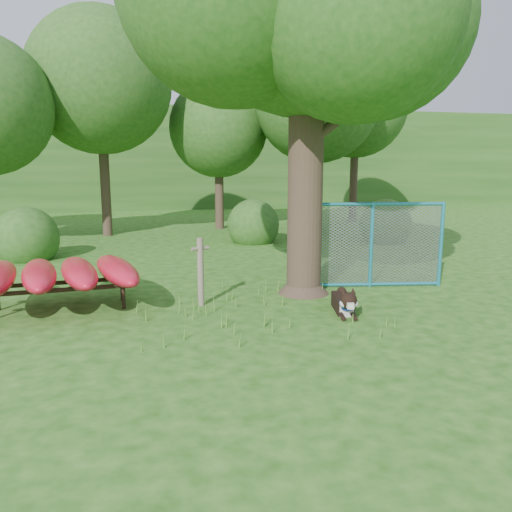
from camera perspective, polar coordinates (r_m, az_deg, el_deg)
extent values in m
plane|color=#1D4E0F|center=(8.39, 0.62, -8.25)|extent=(80.00, 80.00, 0.00)
cylinder|color=#35271D|center=(10.30, 5.70, 11.02)|extent=(0.81, 0.81, 5.60)
cone|color=#35271D|center=(10.58, 5.46, -2.76)|extent=(1.22, 1.22, 0.56)
sphere|color=#1F4F16|center=(11.71, 13.57, 24.58)|extent=(4.03, 4.03, 4.03)
sphere|color=#1F4F16|center=(9.45, 11.43, 25.36)|extent=(3.58, 3.58, 3.58)
cylinder|color=#35271D|center=(10.49, 9.52, 15.21)|extent=(1.59, 0.52, 1.19)
cylinder|color=#35271D|center=(10.51, 2.44, 17.79)|extent=(1.15, 0.95, 1.15)
cylinder|color=#675A4D|center=(9.59, -6.35, -1.83)|extent=(0.16, 0.16, 1.32)
cylinder|color=#675A4D|center=(9.51, -6.41, 0.86)|extent=(0.36, 0.19, 0.07)
cylinder|color=black|center=(9.74, -14.90, -4.62)|extent=(0.07, 0.07, 0.43)
cylinder|color=black|center=(10.33, -15.06, -3.78)|extent=(0.07, 0.07, 0.43)
cube|color=black|center=(9.71, -21.59, -3.65)|extent=(2.59, 0.24, 0.07)
cube|color=black|center=(10.30, -21.37, -2.85)|extent=(2.59, 0.24, 0.07)
ellipsoid|color=red|center=(9.98, -23.54, -1.99)|extent=(1.03, 2.65, 0.41)
ellipsoid|color=red|center=(9.93, -19.59, -1.78)|extent=(1.12, 2.66, 0.41)
ellipsoid|color=red|center=(9.92, -15.61, -1.56)|extent=(1.20, 2.66, 0.41)
cube|color=black|center=(9.47, 9.86, -5.35)|extent=(0.47, 0.85, 0.28)
cube|color=beige|center=(9.15, 10.25, -6.00)|extent=(0.28, 0.21, 0.25)
sphere|color=black|center=(8.89, 10.54, -5.03)|extent=(0.30, 0.30, 0.30)
cube|color=beige|center=(8.77, 10.71, -5.56)|extent=(0.15, 0.18, 0.10)
sphere|color=beige|center=(8.86, 9.98, -5.37)|extent=(0.14, 0.14, 0.14)
sphere|color=beige|center=(8.90, 11.14, -5.34)|extent=(0.14, 0.14, 0.14)
cone|color=black|center=(8.88, 10.01, -3.96)|extent=(0.15, 0.16, 0.14)
cone|color=black|center=(8.91, 11.03, -3.95)|extent=(0.11, 0.13, 0.14)
cylinder|color=black|center=(8.98, 9.79, -6.75)|extent=(0.16, 0.35, 0.08)
cylinder|color=black|center=(9.02, 11.09, -6.72)|extent=(0.16, 0.35, 0.08)
sphere|color=black|center=(9.86, 9.75, -4.01)|extent=(0.18, 0.18, 0.18)
torus|color=blue|center=(9.00, 10.42, -5.30)|extent=(0.30, 0.15, 0.29)
cylinder|color=teal|center=(10.91, 5.10, 1.19)|extent=(0.10, 0.10, 1.88)
cylinder|color=teal|center=(11.24, 13.04, 1.24)|extent=(0.10, 0.10, 1.88)
cylinder|color=teal|center=(11.77, 20.38, 1.26)|extent=(0.10, 0.10, 1.88)
cylinder|color=teal|center=(11.13, 13.23, 5.80)|extent=(3.10, 0.64, 0.07)
cylinder|color=teal|center=(11.41, 12.85, -3.17)|extent=(3.10, 0.64, 0.07)
plane|color=gray|center=(11.24, 13.04, 1.24)|extent=(3.08, 0.57, 3.13)
cylinder|color=#4F832B|center=(9.29, 11.13, -5.98)|extent=(0.02, 0.02, 0.19)
sphere|color=gold|center=(9.27, 11.15, -5.42)|extent=(0.03, 0.03, 0.03)
sphere|color=gold|center=(9.29, 11.33, -5.31)|extent=(0.03, 0.03, 0.03)
sphere|color=gold|center=(9.28, 10.92, -5.44)|extent=(0.03, 0.03, 0.03)
sphere|color=gold|center=(9.25, 11.33, -5.45)|extent=(0.03, 0.03, 0.03)
sphere|color=gold|center=(9.24, 11.09, -5.40)|extent=(0.03, 0.03, 0.03)
cylinder|color=#35271D|center=(19.73, -16.96, 9.85)|extent=(0.36, 0.36, 5.25)
sphere|color=#234F19|center=(19.94, -17.44, 18.49)|extent=(5.20, 5.20, 5.20)
cylinder|color=#35271D|center=(21.00, -4.23, 8.38)|extent=(0.36, 0.36, 3.85)
sphere|color=#234F19|center=(21.04, -4.32, 14.37)|extent=(4.00, 4.00, 4.00)
cylinder|color=#35271D|center=(19.96, 6.83, 9.53)|extent=(0.36, 0.36, 4.76)
sphere|color=#234F19|center=(20.10, 7.01, 17.30)|extent=(4.80, 4.80, 4.80)
cylinder|color=#35271D|center=(23.88, 11.13, 9.73)|extent=(0.36, 0.36, 4.90)
sphere|color=#234F19|center=(24.01, 11.38, 16.42)|extent=(4.60, 4.60, 4.60)
sphere|color=#234F19|center=(15.73, -24.59, -0.33)|extent=(1.80, 1.80, 1.80)
sphere|color=#234F19|center=(18.04, 14.48, 1.58)|extent=(1.80, 1.80, 1.80)
sphere|color=#234F19|center=(17.37, -0.33, 1.58)|extent=(1.80, 1.80, 1.80)
cube|color=#234F19|center=(35.75, -10.74, 10.82)|extent=(80.00, 12.00, 6.00)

